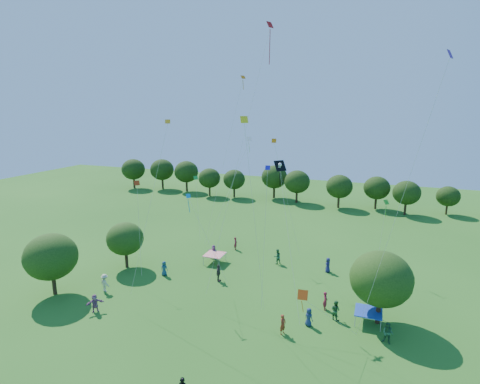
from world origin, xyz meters
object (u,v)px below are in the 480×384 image
Objects in this scene: pirate_kite at (280,170)px; tent_blue at (369,312)px; near_tree_east at (381,279)px; near_tree_west at (51,257)px; red_high_kite at (257,83)px; near_tree_north at (125,239)px; tent_red_stripe at (215,255)px.

tent_blue is at bearing -9.36° from pirate_kite.
near_tree_east is 2.88× the size of tent_blue.
near_tree_west is 0.25× the size of red_high_kite.
tent_blue is 0.09× the size of red_high_kite.
red_high_kite is at bearing 167.48° from near_tree_east.
near_tree_west is 8.21m from near_tree_north.
near_tree_east reaches higher than near_tree_north.
near_tree_west reaches higher than tent_red_stripe.
near_tree_west is 1.16× the size of near_tree_north.
pirate_kite is (-9.02, 1.09, 8.44)m from near_tree_east.
pirate_kite is at bearing -31.70° from tent_red_stripe.
tent_blue is at bearing 10.61° from near_tree_west.
near_tree_east is 2.88× the size of tent_red_stripe.
tent_red_stripe is at bearing 47.07° from near_tree_west.
near_tree_west is at bearing -155.12° from red_high_kite.
near_tree_west reaches higher than near_tree_north.
near_tree_east is (27.04, -2.08, 0.61)m from near_tree_north.
pirate_kite is at bearing 173.11° from near_tree_east.
pirate_kite reaches higher than near_tree_north.
near_tree_east is at bearing -12.52° from red_high_kite.
tent_blue is at bearing -21.91° from tent_red_stripe.
red_high_kite reaches higher than pirate_kite.
near_tree_east reaches higher than tent_red_stripe.
pirate_kite is (-8.26, 1.36, 11.45)m from tent_blue.
near_tree_east is at bearing -6.89° from pirate_kite.
near_tree_west is at bearing -169.39° from tent_blue.
red_high_kite is at bearing 2.00° from near_tree_north.
near_tree_east is at bearing -4.39° from near_tree_north.
near_tree_east is 3.11m from tent_blue.
pirate_kite reaches higher than tent_blue.
pirate_kite reaches higher than tent_red_stripe.
tent_red_stripe is 15.67m from pirate_kite.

